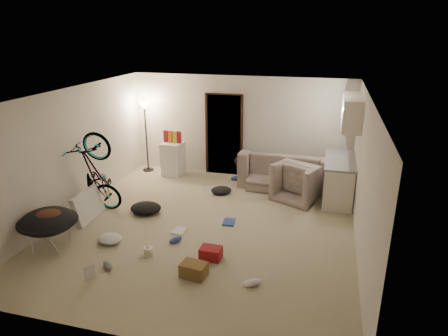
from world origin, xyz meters
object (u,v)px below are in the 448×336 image
(tv_box, at_px, (88,205))
(sofa, at_px, (285,174))
(juicer, at_px, (148,251))
(mini_fridge, at_px, (173,159))
(drink_case_b, at_px, (211,253))
(kitchen_counter, at_px, (338,180))
(saucer_chair, at_px, (49,226))
(drink_case_a, at_px, (194,270))
(armchair, at_px, (302,184))
(floor_lamp, at_px, (145,122))
(bicycle, at_px, (98,190))

(tv_box, bearing_deg, sofa, 35.39)
(sofa, relative_size, juicer, 9.74)
(mini_fridge, distance_m, drink_case_b, 4.16)
(kitchen_counter, relative_size, saucer_chair, 1.53)
(sofa, distance_m, saucer_chair, 5.24)
(drink_case_a, relative_size, drink_case_b, 1.11)
(armchair, xyz_separation_m, tv_box, (-3.97, -2.18, -0.02))
(floor_lamp, height_order, drink_case_a, floor_lamp)
(floor_lamp, distance_m, tv_box, 3.10)
(kitchen_counter, xyz_separation_m, armchair, (-0.76, -0.10, -0.13))
(bicycle, distance_m, juicer, 2.21)
(bicycle, distance_m, mini_fridge, 2.52)
(mini_fridge, height_order, juicer, mini_fridge)
(mini_fridge, xyz_separation_m, tv_box, (-0.66, -2.83, -0.13))
(sofa, height_order, juicer, sofa)
(drink_case_b, relative_size, juicer, 1.59)
(kitchen_counter, height_order, mini_fridge, kitchen_counter)
(sofa, distance_m, bicycle, 4.23)
(mini_fridge, relative_size, tv_box, 0.95)
(saucer_chair, bearing_deg, juicer, 6.52)
(armchair, distance_m, tv_box, 4.53)
(armchair, xyz_separation_m, bicycle, (-3.97, -1.78, 0.15))
(drink_case_a, relative_size, juicer, 1.75)
(tv_box, bearing_deg, floor_lamp, 89.60)
(armchair, xyz_separation_m, saucer_chair, (-3.97, -3.32, 0.11))
(kitchen_counter, relative_size, juicer, 6.89)
(tv_box, bearing_deg, bicycle, 87.64)
(armchair, distance_m, juicer, 3.86)
(bicycle, height_order, drink_case_b, bicycle)
(drink_case_a, bearing_deg, armchair, 76.72)
(mini_fridge, height_order, tv_box, mini_fridge)
(bicycle, bearing_deg, mini_fridge, -14.73)
(tv_box, relative_size, drink_case_a, 2.30)
(sofa, bearing_deg, drink_case_a, 80.08)
(floor_lamp, distance_m, drink_case_b, 4.81)
(kitchen_counter, bearing_deg, mini_fridge, 172.31)
(sofa, height_order, armchair, sofa)
(floor_lamp, distance_m, mini_fridge, 1.17)
(sofa, distance_m, drink_case_a, 4.13)
(bicycle, bearing_deg, juicer, -127.59)
(saucer_chair, distance_m, tv_box, 1.15)
(armchair, xyz_separation_m, drink_case_b, (-1.23, -2.93, -0.21))
(kitchen_counter, bearing_deg, juicer, -133.09)
(drink_case_a, height_order, juicer, same)
(tv_box, distance_m, juicer, 1.97)
(kitchen_counter, relative_size, drink_case_b, 4.34)
(kitchen_counter, height_order, saucer_chair, kitchen_counter)
(tv_box, distance_m, drink_case_a, 2.94)
(sofa, bearing_deg, drink_case_b, 79.92)
(mini_fridge, relative_size, drink_case_b, 2.42)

